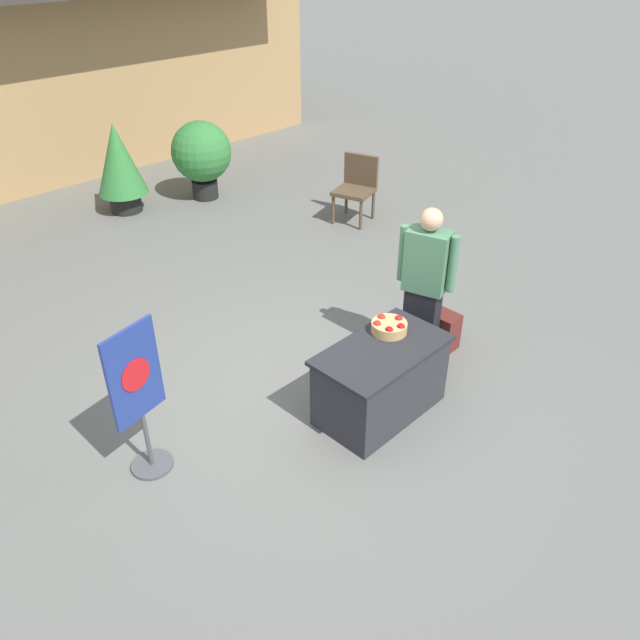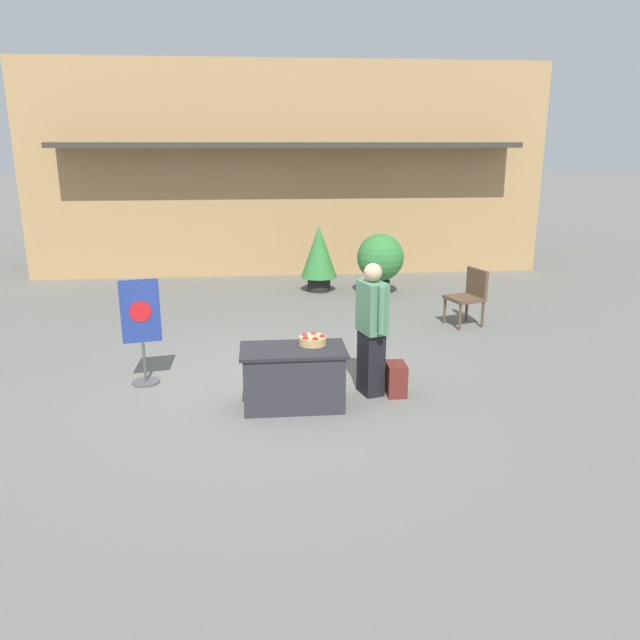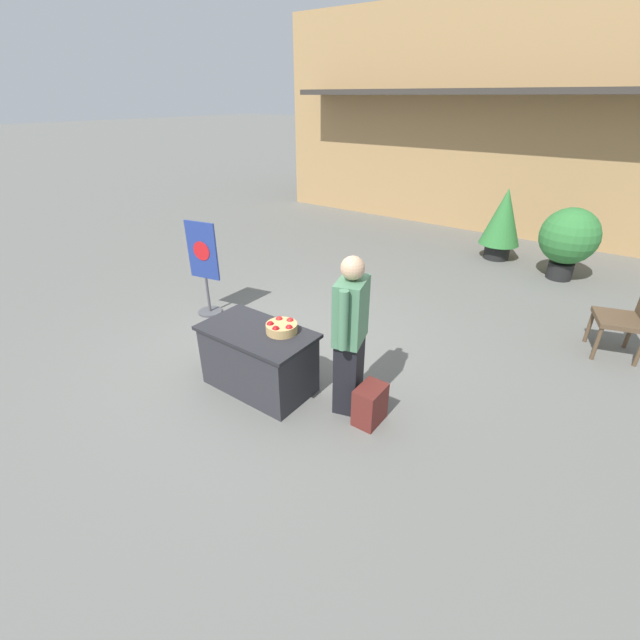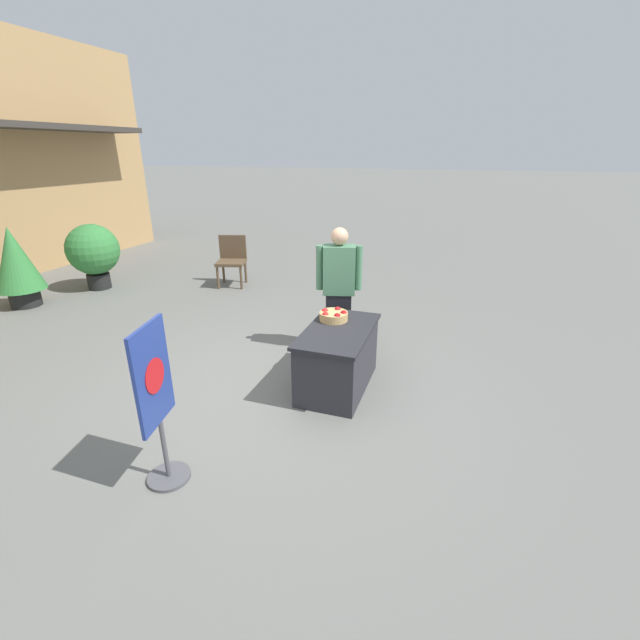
{
  "view_description": "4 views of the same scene",
  "coord_description": "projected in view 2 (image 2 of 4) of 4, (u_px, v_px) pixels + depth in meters",
  "views": [
    {
      "loc": [
        -3.37,
        -3.52,
        3.98
      ],
      "look_at": [
        -0.04,
        -0.23,
        0.98
      ],
      "focal_mm": 35.0,
      "sensor_mm": 36.0,
      "label": 1
    },
    {
      "loc": [
        -0.07,
        -7.78,
        3.11
      ],
      "look_at": [
        0.64,
        -0.49,
        1.02
      ],
      "focal_mm": 35.0,
      "sensor_mm": 36.0,
      "label": 2
    },
    {
      "loc": [
        3.23,
        -3.55,
        2.98
      ],
      "look_at": [
        0.83,
        -0.26,
        0.84
      ],
      "focal_mm": 24.0,
      "sensor_mm": 36.0,
      "label": 3
    },
    {
      "loc": [
        -3.97,
        -1.93,
        2.63
      ],
      "look_at": [
        0.59,
        -0.38,
        0.7
      ],
      "focal_mm": 24.0,
      "sensor_mm": 36.0,
      "label": 4
    }
  ],
  "objects": [
    {
      "name": "apple_basket",
      "position": [
        313.0,
        340.0,
        7.6
      ],
      "size": [
        0.34,
        0.34,
        0.13
      ],
      "color": "tan",
      "rests_on": "display_table"
    },
    {
      "name": "person_visitor",
      "position": [
        372.0,
        329.0,
        7.81
      ],
      "size": [
        0.37,
        0.59,
        1.7
      ],
      "rotation": [
        0.0,
        0.0,
        -2.86
      ],
      "color": "black",
      "rests_on": "ground_plane"
    },
    {
      "name": "patio_chair",
      "position": [
        469.0,
        294.0,
        10.92
      ],
      "size": [
        0.69,
        0.69,
        1.0
      ],
      "rotation": [
        0.0,
        0.0,
        3.44
      ],
      "color": "brown",
      "rests_on": "ground_plane"
    },
    {
      "name": "display_table",
      "position": [
        293.0,
        377.0,
        7.57
      ],
      "size": [
        1.27,
        0.72,
        0.74
      ],
      "color": "#2D2D33",
      "rests_on": "ground_plane"
    },
    {
      "name": "storefront_building",
      "position": [
        285.0,
        168.0,
        16.64
      ],
      "size": [
        12.28,
        5.33,
        4.94
      ],
      "color": "tan",
      "rests_on": "ground_plane"
    },
    {
      "name": "poster_board",
      "position": [
        142.0,
        329.0,
        8.17
      ],
      "size": [
        0.5,
        0.36,
        1.42
      ],
      "rotation": [
        0.0,
        0.0,
        -1.37
      ],
      "color": "#4C4C51",
      "rests_on": "ground_plane"
    },
    {
      "name": "ground_plane",
      "position": [
        269.0,
        385.0,
        8.31
      ],
      "size": [
        120.0,
        120.0,
        0.0
      ],
      "primitive_type": "plane",
      "color": "slate"
    },
    {
      "name": "backpack",
      "position": [
        396.0,
        379.0,
        7.94
      ],
      "size": [
        0.24,
        0.34,
        0.42
      ],
      "color": "maroon",
      "rests_on": "ground_plane"
    },
    {
      "name": "potted_plant_far_left",
      "position": [
        319.0,
        255.0,
        13.38
      ],
      "size": [
        0.78,
        0.78,
        1.41
      ],
      "color": "black",
      "rests_on": "ground_plane"
    },
    {
      "name": "potted_plant_near_right",
      "position": [
        380.0,
        259.0,
        13.09
      ],
      "size": [
        0.98,
        0.98,
        1.29
      ],
      "color": "black",
      "rests_on": "ground_plane"
    }
  ]
}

